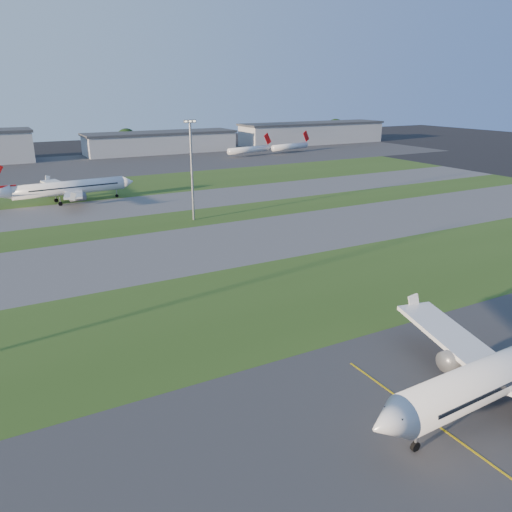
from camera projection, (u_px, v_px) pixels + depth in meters
grass_strip_a at (238, 308)px, 79.16m from camera, size 300.00×34.00×0.01m
taxiway_a at (169, 252)px, 106.63m from camera, size 300.00×32.00×0.01m
grass_strip_b at (136, 225)px, 127.45m from camera, size 300.00×18.00×0.01m
taxiway_b at (115, 208)px, 145.76m from camera, size 300.00×26.00×0.01m
grass_strip_c at (92, 189)px, 173.23m from camera, size 300.00×40.00×0.01m
apron_far at (65, 167)px, 223.18m from camera, size 400.00×80.00×0.01m
airliner_taxiing at (68, 188)px, 151.27m from camera, size 40.77×34.49×12.72m
mini_jet_near at (249, 150)px, 258.30m from camera, size 28.36×8.37×9.48m
mini_jet_far at (290, 146)px, 272.82m from camera, size 28.15×9.45×9.48m
light_mast_centre at (192, 164)px, 127.88m from camera, size 3.20×0.70×25.80m
hangar_east at (161, 142)px, 271.33m from camera, size 81.60×23.00×11.20m
hangar_far_east at (313, 133)px, 316.40m from camera, size 96.90×23.00×13.20m
tree_mid_west at (8, 147)px, 246.39m from camera, size 9.90×9.90×10.80m
tree_mid_east at (127, 139)px, 275.80m from camera, size 11.55×11.55×12.60m
tree_east at (248, 135)px, 308.38m from camera, size 10.45×10.45×11.40m
tree_far_east at (335, 128)px, 343.07m from camera, size 12.65×12.65×13.80m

